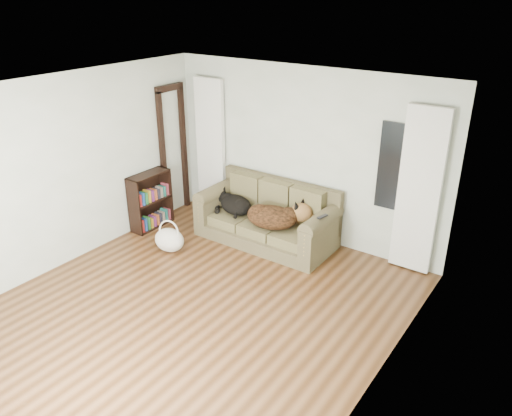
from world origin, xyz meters
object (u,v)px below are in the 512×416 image
Objects in this scene: sofa at (266,214)px; bookshelf at (150,198)px; dog_black_lab at (234,204)px; dog_shepherd at (275,218)px; tote_bag at (169,241)px.

sofa is 2.28× the size of bookshelf.
dog_shepherd is at bearing 21.54° from dog_black_lab.
bookshelf reaches higher than dog_shepherd.
sofa is 1.49m from tote_bag.
tote_bag is at bearing 26.54° from dog_shepherd.
bookshelf is (-2.04, -0.53, 0.01)m from dog_shepherd.
dog_shepherd is 0.87× the size of bookshelf.
bookshelf reaches higher than tote_bag.
dog_shepherd is at bearing -23.36° from sofa.
bookshelf is (-0.81, 0.44, 0.34)m from tote_bag.
sofa is at bearing 47.07° from tote_bag.
dog_shepherd is at bearing 38.08° from tote_bag.
bookshelf is (-1.80, -0.63, 0.05)m from sofa.
dog_black_lab is at bearing 68.88° from tote_bag.
tote_bag is (-0.40, -1.05, -0.32)m from dog_black_lab.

